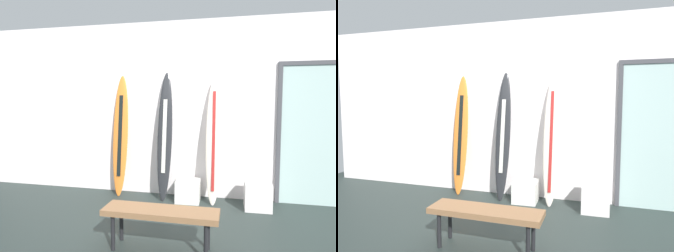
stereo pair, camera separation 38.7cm
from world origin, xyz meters
The scene contains 9 objects.
ground centered at (0.00, 0.00, -0.02)m, with size 8.00×8.00×0.04m, color #27312F.
wall_back centered at (0.00, 1.30, 1.40)m, with size 7.20×0.20×2.80m, color white.
surfboard_sunset centered at (-0.91, 1.03, 0.98)m, with size 0.25×0.30×1.95m.
surfboard_charcoal centered at (-0.16, 0.98, 0.99)m, with size 0.24×0.40×1.99m.
surfboard_ivory centered at (0.60, 0.97, 0.93)m, with size 0.25×0.42×1.90m.
display_block_left centered at (0.22, 0.93, 0.16)m, with size 0.38×0.38×0.33m.
display_block_center centered at (1.24, 0.84, 0.19)m, with size 0.38×0.38×0.38m.
glass_door centered at (2.07, 1.18, 1.09)m, with size 1.11×0.06×2.11m.
bench centered at (0.17, -0.60, 0.38)m, with size 1.20×0.33×0.43m.
Camera 1 is at (0.90, -3.45, 1.56)m, focal length 31.52 mm.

